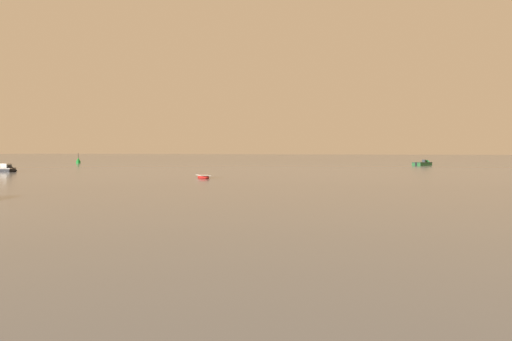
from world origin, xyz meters
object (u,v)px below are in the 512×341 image
at_px(motorboat_moored_2, 5,170).
at_px(channel_buoy, 78,161).
at_px(rowboat_moored_6, 203,177).
at_px(motorboat_moored_4, 424,164).

xyz_separation_m(motorboat_moored_2, channel_buoy, (-24.65, 40.02, 0.22)).
relative_size(rowboat_moored_6, channel_buoy, 1.22).
bearing_deg(motorboat_moored_2, motorboat_moored_4, 33.38).
xyz_separation_m(motorboat_moored_4, rowboat_moored_6, (-14.69, -55.44, -0.11)).
bearing_deg(channel_buoy, rowboat_moored_6, -38.38).
xyz_separation_m(motorboat_moored_2, motorboat_moored_4, (44.89, 52.01, -0.01)).
height_order(motorboat_moored_4, channel_buoy, channel_buoy).
height_order(rowboat_moored_6, channel_buoy, channel_buoy).
bearing_deg(motorboat_moored_4, channel_buoy, 123.31).
height_order(motorboat_moored_2, motorboat_moored_4, motorboat_moored_4).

